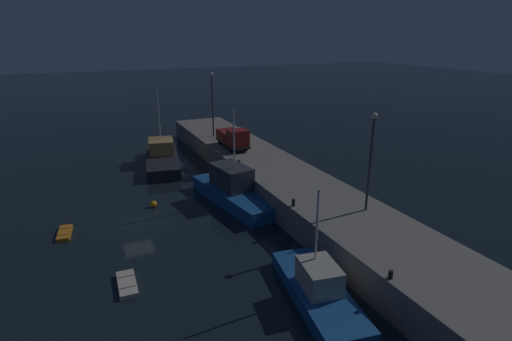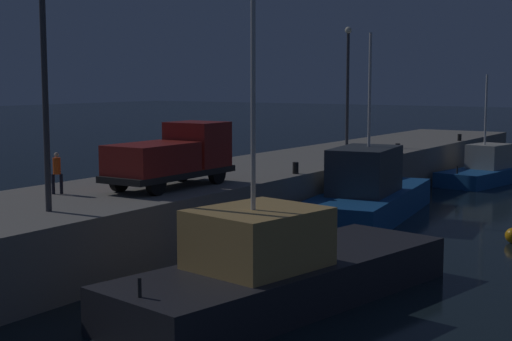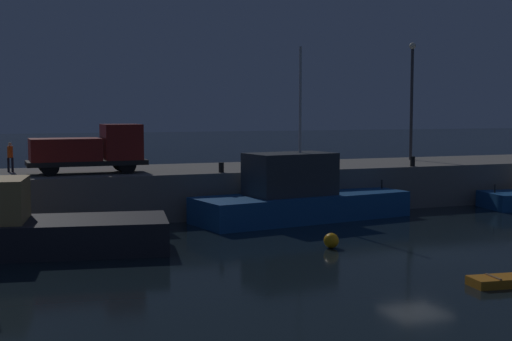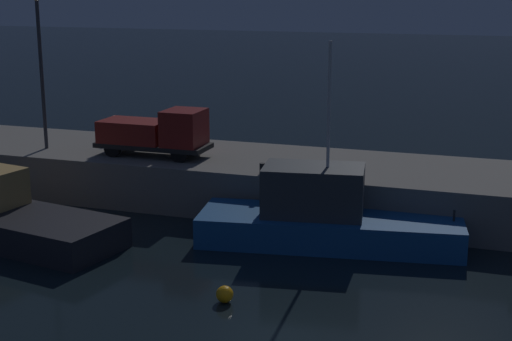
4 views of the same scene
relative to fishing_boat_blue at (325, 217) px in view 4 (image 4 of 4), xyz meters
The scene contains 8 objects.
ground_plane 9.67m from the fishing_boat_blue, 84.87° to the right, with size 320.00×320.00×0.00m, color black.
pier_quay 5.26m from the fishing_boat_blue, 80.61° to the left, with size 59.35×7.39×2.45m.
fishing_boat_blue is the anchor object (origin of this frame).
mooring_buoy_near 7.79m from the fishing_boat_blue, 104.36° to the right, with size 0.64×0.64×0.64m, color orange.
lamp_post_west 18.29m from the fishing_boat_blue, 167.55° to the left, with size 0.44×0.44×8.45m.
utility_truck 11.12m from the fishing_boat_blue, 158.82° to the left, with size 6.05×2.22×2.56m.
dockworker 15.54m from the fishing_boat_blue, 155.47° to the left, with size 0.41×0.41×1.59m.
bollard_east 4.37m from the fishing_boat_blue, 150.97° to the left, with size 0.28×0.28×0.53m, color black.
Camera 4 is at (6.48, -21.76, 11.31)m, focal length 52.73 mm.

